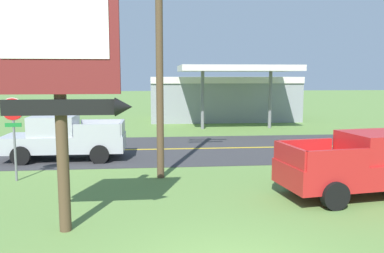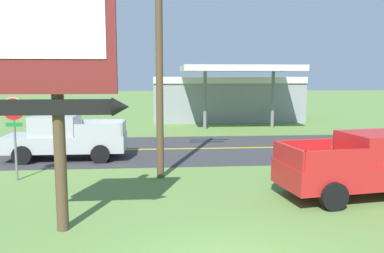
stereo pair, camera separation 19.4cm
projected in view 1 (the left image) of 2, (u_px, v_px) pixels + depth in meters
name	position (u px, v px, depth m)	size (l,w,h in m)	color
road_asphalt	(183.00, 149.00, 20.09)	(140.00, 8.00, 0.02)	#333335
road_centre_line	(183.00, 149.00, 20.09)	(126.00, 0.20, 0.01)	gold
motel_sign	(60.00, 66.00, 8.92)	(3.06, 0.54, 5.90)	brown
stop_sign	(13.00, 124.00, 13.79)	(0.80, 0.08, 2.95)	slate
utility_pole	(159.00, 29.00, 13.81)	(2.19, 0.26, 9.97)	brown
gas_station	(223.00, 97.00, 33.27)	(12.00, 11.50, 4.40)	gray
pickup_red_parked_on_lawn	(365.00, 165.00, 12.26)	(5.43, 2.80, 1.96)	red
pickup_silver_on_road	(64.00, 138.00, 17.48)	(5.20, 2.24, 1.96)	#A8AAAF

